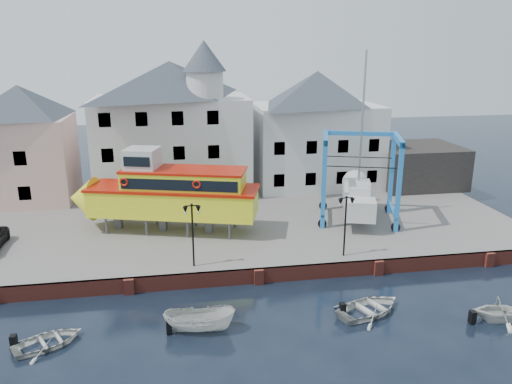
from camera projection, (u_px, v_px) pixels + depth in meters
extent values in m
plane|color=black|center=(259.00, 284.00, 31.70)|extent=(140.00, 140.00, 0.00)
cube|color=#5F5952|center=(236.00, 219.00, 41.96)|extent=(44.00, 22.00, 1.00)
cube|color=maroon|center=(258.00, 276.00, 31.67)|extent=(44.00, 0.25, 1.00)
cube|color=maroon|center=(129.00, 287.00, 30.24)|extent=(0.60, 0.36, 1.00)
cube|color=maroon|center=(259.00, 277.00, 31.51)|extent=(0.60, 0.36, 1.00)
cube|color=maroon|center=(379.00, 268.00, 32.77)|extent=(0.60, 0.36, 1.00)
cube|color=maroon|center=(489.00, 260.00, 34.03)|extent=(0.60, 0.36, 1.00)
cube|color=#DBA598|center=(26.00, 160.00, 44.53)|extent=(8.00, 7.00, 7.50)
pyramid|color=#383F47|center=(18.00, 101.00, 43.07)|extent=(8.00, 7.00, 2.80)
cube|color=black|center=(25.00, 193.00, 41.95)|extent=(1.00, 0.08, 1.20)
cube|color=black|center=(20.00, 158.00, 41.10)|extent=(1.00, 0.08, 1.20)
cube|color=silver|center=(173.00, 146.00, 46.85)|extent=(14.00, 8.00, 9.00)
pyramid|color=#383F47|center=(170.00, 79.00, 45.12)|extent=(14.00, 8.00, 3.20)
cube|color=black|center=(111.00, 189.00, 43.06)|extent=(1.00, 0.08, 1.20)
cube|color=black|center=(146.00, 188.00, 43.53)|extent=(1.00, 0.08, 1.20)
cube|color=black|center=(181.00, 186.00, 44.00)|extent=(1.00, 0.08, 1.20)
cube|color=black|center=(215.00, 185.00, 44.48)|extent=(1.00, 0.08, 1.20)
cube|color=black|center=(108.00, 155.00, 42.20)|extent=(1.00, 0.08, 1.20)
cube|color=black|center=(144.00, 154.00, 42.68)|extent=(1.00, 0.08, 1.20)
cube|color=black|center=(179.00, 153.00, 43.15)|extent=(1.00, 0.08, 1.20)
cube|color=black|center=(214.00, 152.00, 43.63)|extent=(1.00, 0.08, 1.20)
cube|color=black|center=(105.00, 120.00, 41.35)|extent=(1.00, 0.08, 1.20)
cube|color=black|center=(141.00, 119.00, 41.83)|extent=(1.00, 0.08, 1.20)
cube|color=black|center=(178.00, 118.00, 42.30)|extent=(1.00, 0.08, 1.20)
cube|color=black|center=(213.00, 118.00, 42.78)|extent=(1.00, 0.08, 1.20)
cylinder|color=silver|center=(205.00, 85.00, 43.44)|extent=(3.20, 3.20, 2.40)
cone|color=#383F47|center=(204.00, 56.00, 42.73)|extent=(3.80, 3.80, 2.60)
cube|color=silver|center=(315.00, 145.00, 49.67)|extent=(12.00, 8.00, 8.00)
pyramid|color=#383F47|center=(317.00, 88.00, 48.09)|extent=(12.00, 8.00, 3.20)
cube|color=black|center=(279.00, 180.00, 45.90)|extent=(1.00, 0.08, 1.20)
cube|color=black|center=(311.00, 179.00, 46.37)|extent=(1.00, 0.08, 1.20)
cube|color=black|center=(341.00, 178.00, 46.85)|extent=(1.00, 0.08, 1.20)
cube|color=black|center=(372.00, 176.00, 47.32)|extent=(1.00, 0.08, 1.20)
cube|color=black|center=(280.00, 148.00, 45.05)|extent=(1.00, 0.08, 1.20)
cube|color=black|center=(312.00, 147.00, 45.52)|extent=(1.00, 0.08, 1.20)
cube|color=black|center=(343.00, 146.00, 45.99)|extent=(1.00, 0.08, 1.20)
cube|color=black|center=(374.00, 145.00, 46.47)|extent=(1.00, 0.08, 1.20)
cube|color=black|center=(417.00, 165.00, 49.93)|extent=(8.00, 7.00, 4.00)
cylinder|color=black|center=(193.00, 237.00, 31.35)|extent=(0.12, 0.12, 4.00)
cube|color=black|center=(192.00, 206.00, 30.77)|extent=(0.90, 0.06, 0.06)
sphere|color=black|center=(192.00, 205.00, 30.75)|extent=(0.16, 0.16, 0.16)
cone|color=black|center=(185.00, 210.00, 30.78)|extent=(0.32, 0.32, 0.45)
sphere|color=beige|center=(185.00, 213.00, 30.83)|extent=(0.18, 0.18, 0.18)
cone|color=black|center=(198.00, 210.00, 30.91)|extent=(0.32, 0.32, 0.45)
sphere|color=beige|center=(198.00, 212.00, 30.96)|extent=(0.18, 0.18, 0.18)
cylinder|color=black|center=(345.00, 227.00, 32.93)|extent=(0.12, 0.12, 4.00)
cube|color=black|center=(347.00, 198.00, 32.35)|extent=(0.90, 0.06, 0.06)
sphere|color=black|center=(347.00, 197.00, 32.33)|extent=(0.16, 0.16, 0.16)
cone|color=black|center=(340.00, 202.00, 32.36)|extent=(0.32, 0.32, 0.45)
sphere|color=beige|center=(340.00, 205.00, 32.41)|extent=(0.18, 0.18, 0.18)
cone|color=black|center=(352.00, 202.00, 32.49)|extent=(0.32, 0.32, 0.45)
sphere|color=beige|center=(352.00, 204.00, 32.54)|extent=(0.18, 0.18, 0.18)
cylinder|color=#59595E|center=(106.00, 225.00, 37.19)|extent=(0.25, 0.25, 1.33)
cylinder|color=#59595E|center=(119.00, 214.00, 39.55)|extent=(0.25, 0.25, 1.33)
cylinder|color=#59595E|center=(146.00, 227.00, 36.83)|extent=(0.25, 0.25, 1.33)
cylinder|color=#59595E|center=(157.00, 216.00, 39.19)|extent=(0.25, 0.25, 1.33)
cylinder|color=#59595E|center=(187.00, 229.00, 36.47)|extent=(0.25, 0.25, 1.33)
cylinder|color=#59595E|center=(195.00, 218.00, 38.83)|extent=(0.25, 0.25, 1.33)
cylinder|color=#59595E|center=(229.00, 231.00, 36.11)|extent=(0.25, 0.25, 1.33)
cylinder|color=#59595E|center=(235.00, 219.00, 38.47)|extent=(0.25, 0.25, 1.33)
cube|color=#59595E|center=(118.00, 220.00, 38.32)|extent=(0.64, 0.58, 1.33)
cube|color=#59595E|center=(163.00, 222.00, 37.91)|extent=(0.64, 0.58, 1.33)
cube|color=#59595E|center=(209.00, 224.00, 37.49)|extent=(0.64, 0.58, 1.33)
cube|color=yellow|center=(173.00, 202.00, 37.34)|extent=(12.86, 6.74, 1.95)
cone|color=yellow|center=(82.00, 198.00, 38.17)|extent=(2.82, 3.78, 3.37)
cube|color=#B01706|center=(173.00, 188.00, 37.04)|extent=(13.16, 6.95, 0.20)
cube|color=yellow|center=(184.00, 180.00, 36.76)|extent=(9.36, 5.40, 1.42)
cube|color=black|center=(178.00, 185.00, 35.28)|extent=(8.18, 2.47, 0.80)
cube|color=black|center=(189.00, 175.00, 38.21)|extent=(8.18, 2.47, 0.80)
cube|color=#B01706|center=(184.00, 170.00, 36.53)|extent=(9.55, 5.54, 0.16)
cube|color=beige|center=(142.00, 159.00, 36.69)|extent=(2.86, 2.86, 1.61)
cube|color=black|center=(136.00, 162.00, 35.54)|extent=(1.87, 0.61, 0.71)
torus|color=#B01706|center=(124.00, 182.00, 35.66)|extent=(0.63, 0.29, 0.62)
torus|color=#B01706|center=(197.00, 184.00, 35.04)|extent=(0.63, 0.29, 0.62)
cube|color=#1F77BD|center=(324.00, 185.00, 37.60)|extent=(0.43, 0.43, 6.83)
cylinder|color=black|center=(322.00, 224.00, 38.47)|extent=(0.72, 0.44, 0.68)
cube|color=#1F77BD|center=(324.00, 171.00, 41.91)|extent=(0.43, 0.43, 6.83)
cylinder|color=black|center=(323.00, 206.00, 42.78)|extent=(0.72, 0.44, 0.68)
cube|color=#1F77BD|center=(399.00, 188.00, 36.87)|extent=(0.43, 0.43, 6.83)
cylinder|color=black|center=(396.00, 227.00, 37.74)|extent=(0.72, 0.44, 0.68)
cube|color=#1F77BD|center=(392.00, 173.00, 41.18)|extent=(0.43, 0.43, 6.83)
cylinder|color=black|center=(389.00, 208.00, 42.05)|extent=(0.72, 0.44, 0.68)
cube|color=#1F77BD|center=(326.00, 137.00, 38.84)|extent=(1.79, 4.75, 0.48)
cube|color=#1F77BD|center=(323.00, 207.00, 40.45)|extent=(1.69, 4.72, 0.20)
cube|color=#1F77BD|center=(398.00, 139.00, 38.10)|extent=(1.79, 4.75, 0.48)
cube|color=#1F77BD|center=(393.00, 210.00, 39.71)|extent=(1.69, 4.72, 0.20)
cube|color=#1F77BD|center=(360.00, 133.00, 40.62)|extent=(5.68, 2.08, 0.34)
cube|color=beige|center=(358.00, 199.00, 39.86)|extent=(4.33, 7.65, 1.56)
cone|color=beige|center=(355.00, 184.00, 43.98)|extent=(2.61, 2.16, 2.24)
cube|color=#59595E|center=(357.00, 212.00, 40.18)|extent=(0.75, 1.74, 0.68)
cube|color=beige|center=(359.00, 188.00, 39.09)|extent=(2.37, 3.26, 0.59)
cylinder|color=#99999E|center=(362.00, 121.00, 38.58)|extent=(0.20, 0.20, 10.73)
cube|color=black|center=(362.00, 167.00, 37.33)|extent=(5.04, 1.69, 0.05)
cube|color=black|center=(359.00, 157.00, 40.67)|extent=(5.04, 1.69, 0.05)
imported|color=beige|center=(200.00, 331.00, 26.46)|extent=(3.98, 1.95, 1.48)
imported|color=beige|center=(369.00, 313.00, 28.25)|extent=(4.93, 4.27, 0.86)
imported|color=beige|center=(498.00, 321.00, 27.42)|extent=(3.38, 3.06, 1.55)
imported|color=beige|center=(48.00, 345.00, 25.18)|extent=(4.18, 3.78, 0.71)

